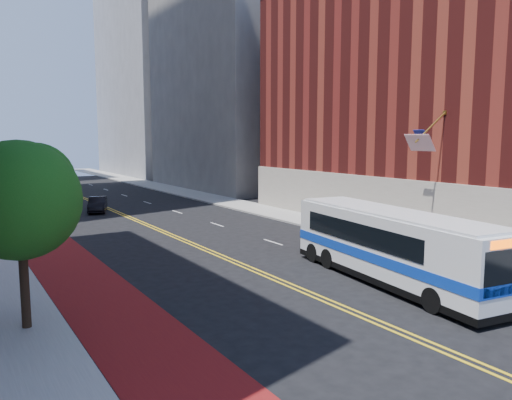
{
  "coord_description": "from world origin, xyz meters",
  "views": [
    {
      "loc": [
        -13.48,
        -12.95,
        6.91
      ],
      "look_at": [
        -0.31,
        8.0,
        3.81
      ],
      "focal_mm": 35.0,
      "sensor_mm": 36.0,
      "label": 1
    }
  ],
  "objects": [
    {
      "name": "ground",
      "position": [
        0.0,
        0.0,
        0.0
      ],
      "size": [
        160.0,
        160.0,
        0.0
      ],
      "primitive_type": "plane",
      "color": "black",
      "rests_on": "ground"
    },
    {
      "name": "transit_bus",
      "position": [
        4.35,
        3.41,
        1.81
      ],
      "size": [
        4.38,
        12.88,
        3.47
      ],
      "rotation": [
        0.0,
        0.0,
        -0.13
      ],
      "color": "silver",
      "rests_on": "ground"
    },
    {
      "name": "brick_building",
      "position": [
        21.93,
        12.0,
        10.96
      ],
      "size": [
        18.73,
        36.0,
        22.0
      ],
      "color": "#5E1815",
      "rests_on": "ground"
    },
    {
      "name": "car_a",
      "position": [
        -7.78,
        26.99,
        0.7
      ],
      "size": [
        2.12,
        4.25,
        1.39
      ],
      "primitive_type": "imported",
      "rotation": [
        0.0,
        0.0,
        -0.12
      ],
      "color": "black",
      "rests_on": "ground"
    },
    {
      "name": "midrise_right_near",
      "position": [
        23.0,
        48.0,
        20.0
      ],
      "size": [
        18.0,
        26.0,
        40.0
      ],
      "primitive_type": "cube",
      "color": "slate",
      "rests_on": "ground"
    },
    {
      "name": "car_b",
      "position": [
        -1.5,
        33.92,
        0.71
      ],
      "size": [
        2.82,
        4.59,
        1.43
      ],
      "primitive_type": "imported",
      "rotation": [
        0.0,
        0.0,
        -0.33
      ],
      "color": "black",
      "rests_on": "ground"
    },
    {
      "name": "midrise_right_far",
      "position": [
        24.0,
        78.0,
        27.5
      ],
      "size": [
        20.0,
        28.0,
        55.0
      ],
      "primitive_type": "cube",
      "color": "gray",
      "rests_on": "ground"
    },
    {
      "name": "center_line_outer",
      "position": [
        0.18,
        30.0,
        0.0
      ],
      "size": [
        0.14,
        140.0,
        0.01
      ],
      "primitive_type": "cube",
      "color": "gold",
      "rests_on": "ground"
    },
    {
      "name": "lane_dashes",
      "position": [
        4.8,
        38.0,
        0.01
      ],
      "size": [
        0.14,
        98.2,
        0.01
      ],
      "color": "silver",
      "rests_on": "ground"
    },
    {
      "name": "construction_barriers",
      "position": [
        9.6,
        3.42,
        0.68
      ],
      "size": [
        1.42,
        10.91,
        1.0
      ],
      "color": "orange",
      "rests_on": "ground"
    },
    {
      "name": "bus_lane_paint",
      "position": [
        -8.1,
        30.0,
        0.0
      ],
      "size": [
        3.6,
        140.0,
        0.01
      ],
      "primitive_type": "cube",
      "color": "maroon",
      "rests_on": "ground"
    },
    {
      "name": "car_c",
      "position": [
        -5.15,
        35.89,
        0.8
      ],
      "size": [
        3.87,
        5.93,
        1.6
      ],
      "primitive_type": "imported",
      "rotation": [
        0.0,
        0.0,
        -0.32
      ],
      "color": "black",
      "rests_on": "ground"
    },
    {
      "name": "sidewalk_right",
      "position": [
        12.0,
        30.0,
        0.07
      ],
      "size": [
        4.0,
        140.0,
        0.15
      ],
      "primitive_type": "cube",
      "color": "gray",
      "rests_on": "ground"
    },
    {
      "name": "street_tree",
      "position": [
        -11.24,
        6.04,
        4.91
      ],
      "size": [
        4.2,
        4.2,
        6.7
      ],
      "color": "black",
      "rests_on": "sidewalk_left"
    },
    {
      "name": "center_line_inner",
      "position": [
        -0.18,
        30.0,
        0.0
      ],
      "size": [
        0.14,
        140.0,
        0.01
      ],
      "primitive_type": "cube",
      "color": "gold",
      "rests_on": "ground"
    }
  ]
}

